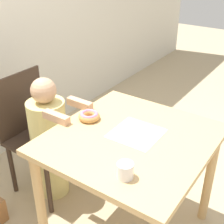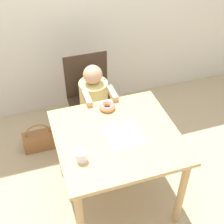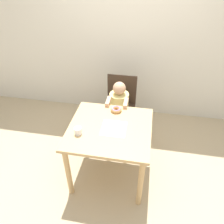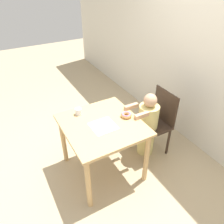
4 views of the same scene
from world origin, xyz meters
name	(u,v)px [view 1 (image 1 of 4)]	position (x,y,z in m)	size (l,w,h in m)	color
dining_table	(130,154)	(0.00, 0.00, 0.65)	(0.93, 0.89, 0.77)	tan
chair	(37,134)	(0.00, 0.82, 0.49)	(0.43, 0.46, 0.94)	#38281E
child_figure	(50,140)	(0.00, 0.69, 0.48)	(0.28, 0.44, 0.97)	#E0D17F
donut	(89,116)	(0.02, 0.32, 0.80)	(0.13, 0.13, 0.05)	tan
napkin	(136,133)	(0.05, -0.01, 0.77)	(0.28, 0.28, 0.00)	white
cup	(125,171)	(-0.32, -0.16, 0.81)	(0.08, 0.08, 0.08)	white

